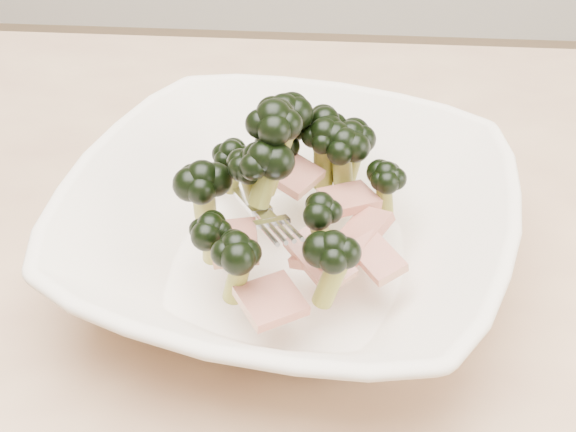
% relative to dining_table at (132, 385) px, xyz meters
% --- Properties ---
extents(dining_table, '(1.20, 0.80, 0.75)m').
position_rel_dining_table_xyz_m(dining_table, '(0.00, 0.00, 0.00)').
color(dining_table, tan).
rests_on(dining_table, ground).
extents(broccoli_dish, '(0.36, 0.36, 0.14)m').
position_rel_dining_table_xyz_m(broccoli_dish, '(0.12, 0.03, 0.14)').
color(broccoli_dish, white).
rests_on(broccoli_dish, dining_table).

